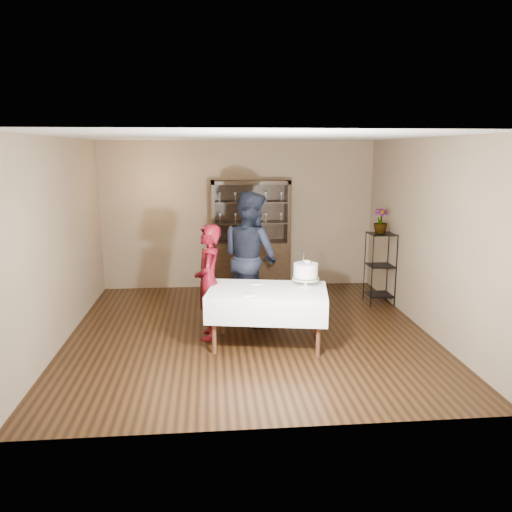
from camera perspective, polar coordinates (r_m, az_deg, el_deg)
The scene contains 14 objects.
floor at distance 7.14m, azimuth -0.75°, elevation -8.73°, with size 5.00×5.00×0.00m, color black.
ceiling at distance 6.68m, azimuth -0.82°, elevation 13.50°, with size 5.00×5.00×0.00m, color silver.
back_wall at distance 9.24m, azimuth -2.01°, elevation 4.68°, with size 5.00×0.02×2.70m, color brown.
wall_left at distance 7.04m, azimuth -21.52°, elevation 1.55°, with size 0.02×5.00×2.70m, color brown.
wall_right at distance 7.40m, azimuth 18.91°, elevation 2.21°, with size 0.02×5.00×2.70m, color brown.
china_hutch at distance 9.13m, azimuth -0.63°, elevation 0.23°, with size 1.40×0.48×2.00m.
plant_etagere at distance 8.55m, azimuth 14.00°, elevation -1.04°, with size 0.42×0.42×1.20m.
cake_table at distance 6.53m, azimuth 1.33°, elevation -5.31°, with size 1.67×1.19×0.76m.
woman at distance 6.76m, azimuth -5.44°, elevation -2.98°, with size 0.57×0.37×1.57m, color #3E0506.
man at distance 7.38m, azimuth -0.65°, elevation -0.12°, with size 0.95×0.74×1.95m, color black.
cake at distance 6.59m, azimuth 5.70°, elevation -1.84°, with size 0.35×0.35×0.49m.
plate_near at distance 6.22m, azimuth -0.88°, elevation -4.39°, with size 0.18×0.18×0.01m, color white.
plate_far at distance 6.73m, azimuth -0.03°, elevation -3.13°, with size 0.16×0.16×0.01m, color white.
potted_plant at distance 8.42m, azimuth 14.06°, elevation 3.89°, with size 0.23×0.23×0.41m, color #4B6C33.
Camera 1 is at (-0.52, -6.66, 2.52)m, focal length 35.00 mm.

